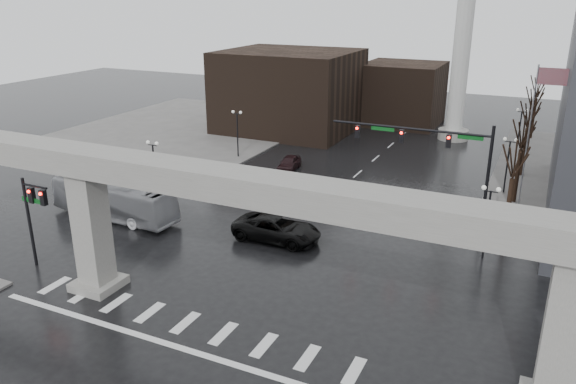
% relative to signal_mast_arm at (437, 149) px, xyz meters
% --- Properties ---
extents(ground, '(160.00, 160.00, 0.00)m').
position_rel_signal_mast_arm_xyz_m(ground, '(-8.99, -18.80, -5.83)').
color(ground, black).
rests_on(ground, ground).
extents(sidewalk_nw, '(28.00, 36.00, 0.15)m').
position_rel_signal_mast_arm_xyz_m(sidewalk_nw, '(-34.99, 17.20, -5.75)').
color(sidewalk_nw, slate).
rests_on(sidewalk_nw, ground).
extents(elevated_guideway, '(48.00, 2.60, 8.70)m').
position_rel_signal_mast_arm_xyz_m(elevated_guideway, '(-7.73, -18.80, 1.05)').
color(elevated_guideway, gray).
rests_on(elevated_guideway, ground).
extents(building_far_left, '(16.00, 14.00, 10.00)m').
position_rel_signal_mast_arm_xyz_m(building_far_left, '(-22.99, 23.20, -0.83)').
color(building_far_left, black).
rests_on(building_far_left, ground).
extents(building_far_mid, '(10.00, 10.00, 8.00)m').
position_rel_signal_mast_arm_xyz_m(building_far_mid, '(-10.99, 33.20, -1.83)').
color(building_far_mid, black).
rests_on(building_far_mid, ground).
extents(smokestack, '(3.60, 3.60, 30.00)m').
position_rel_signal_mast_arm_xyz_m(smokestack, '(-2.99, 27.20, 7.52)').
color(smokestack, silver).
rests_on(smokestack, ground).
extents(signal_mast_arm, '(12.12, 0.43, 8.00)m').
position_rel_signal_mast_arm_xyz_m(signal_mast_arm, '(0.00, 0.00, 0.00)').
color(signal_mast_arm, black).
rests_on(signal_mast_arm, ground).
extents(signal_left_pole, '(2.30, 0.30, 6.00)m').
position_rel_signal_mast_arm_xyz_m(signal_left_pole, '(-21.24, -18.30, -1.76)').
color(signal_left_pole, black).
rests_on(signal_left_pole, ground).
extents(flagpole_assembly, '(2.06, 0.12, 12.00)m').
position_rel_signal_mast_arm_xyz_m(flagpole_assembly, '(6.30, 3.20, 1.70)').
color(flagpole_assembly, silver).
rests_on(flagpole_assembly, ground).
extents(lamp_right_0, '(1.22, 0.32, 5.11)m').
position_rel_signal_mast_arm_xyz_m(lamp_right_0, '(4.51, -4.80, -2.36)').
color(lamp_right_0, black).
rests_on(lamp_right_0, ground).
extents(lamp_right_1, '(1.22, 0.32, 5.11)m').
position_rel_signal_mast_arm_xyz_m(lamp_right_1, '(4.51, 9.20, -2.36)').
color(lamp_right_1, black).
rests_on(lamp_right_1, ground).
extents(lamp_right_2, '(1.22, 0.32, 5.11)m').
position_rel_signal_mast_arm_xyz_m(lamp_right_2, '(4.51, 23.20, -2.36)').
color(lamp_right_2, black).
rests_on(lamp_right_2, ground).
extents(lamp_left_0, '(1.22, 0.32, 5.11)m').
position_rel_signal_mast_arm_xyz_m(lamp_left_0, '(-22.49, -4.80, -2.36)').
color(lamp_left_0, black).
rests_on(lamp_left_0, ground).
extents(lamp_left_1, '(1.22, 0.32, 5.11)m').
position_rel_signal_mast_arm_xyz_m(lamp_left_1, '(-22.49, 9.20, -2.36)').
color(lamp_left_1, black).
rests_on(lamp_left_1, ground).
extents(lamp_left_2, '(1.22, 0.32, 5.11)m').
position_rel_signal_mast_arm_xyz_m(lamp_left_2, '(-22.49, 23.20, -2.36)').
color(lamp_left_2, black).
rests_on(lamp_left_2, ground).
extents(tree_right_0, '(1.09, 1.58, 7.50)m').
position_rel_signal_mast_arm_xyz_m(tree_right_0, '(5.54, -0.78, -3.04)').
color(tree_right_0, black).
rests_on(tree_right_0, ground).
extents(tree_right_1, '(1.09, 1.61, 7.67)m').
position_rel_signal_mast_arm_xyz_m(tree_right_1, '(5.54, 7.22, -2.98)').
color(tree_right_1, black).
rests_on(tree_right_1, ground).
extents(tree_right_2, '(1.10, 1.63, 7.85)m').
position_rel_signal_mast_arm_xyz_m(tree_right_2, '(5.54, 15.22, -2.91)').
color(tree_right_2, black).
rests_on(tree_right_2, ground).
extents(tree_right_3, '(1.11, 1.66, 8.02)m').
position_rel_signal_mast_arm_xyz_m(tree_right_3, '(5.54, 23.22, -2.85)').
color(tree_right_3, black).
rests_on(tree_right_3, ground).
extents(tree_right_4, '(1.12, 1.69, 8.19)m').
position_rel_signal_mast_arm_xyz_m(tree_right_4, '(5.54, 31.22, -2.79)').
color(tree_right_4, black).
rests_on(tree_right_4, ground).
extents(pickup_truck, '(6.41, 3.03, 1.77)m').
position_rel_signal_mast_arm_xyz_m(pickup_truck, '(-9.27, -8.07, -4.94)').
color(pickup_truck, black).
rests_on(pickup_truck, ground).
extents(city_bus, '(11.26, 3.31, 3.10)m').
position_rel_signal_mast_arm_xyz_m(city_bus, '(-22.74, -9.69, -4.28)').
color(city_bus, '#B7B7BC').
rests_on(city_bus, ground).
extents(far_car, '(2.20, 4.27, 1.39)m').
position_rel_signal_mast_arm_xyz_m(far_car, '(-15.65, 7.55, -5.13)').
color(far_car, black).
rests_on(far_car, ground).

